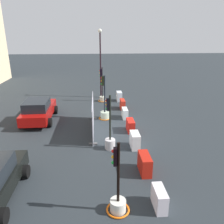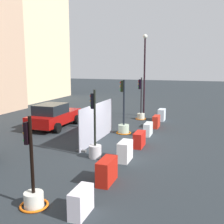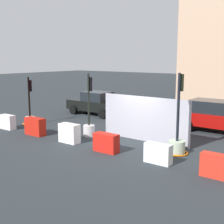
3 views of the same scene
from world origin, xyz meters
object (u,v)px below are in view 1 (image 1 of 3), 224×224
(traffic_light_0, at_px, (118,200))
(construction_barrier_6, at_px, (119,96))
(traffic_light_3, at_px, (102,95))
(construction_barrier_0, at_px, (159,199))
(car_red_compact, at_px, (39,110))
(construction_barrier_2, at_px, (135,140))
(construction_barrier_4, at_px, (125,113))
(traffic_light_2, at_px, (105,112))
(traffic_light_1, at_px, (110,139))
(construction_barrier_3, at_px, (130,126))
(construction_barrier_5, at_px, (123,104))
(street_lamp_post, at_px, (100,57))
(construction_barrier_1, at_px, (145,164))

(traffic_light_0, height_order, construction_barrier_6, traffic_light_0)
(traffic_light_3, xyz_separation_m, construction_barrier_6, (0.01, -1.64, -0.16))
(construction_barrier_0, xyz_separation_m, car_red_compact, (9.42, 6.58, 0.43))
(construction_barrier_2, height_order, construction_barrier_4, construction_barrier_2)
(traffic_light_2, height_order, construction_barrier_6, traffic_light_2)
(traffic_light_1, xyz_separation_m, car_red_compact, (4.72, 5.03, 0.21))
(traffic_light_1, xyz_separation_m, construction_barrier_3, (2.33, -1.53, -0.23))
(construction_barrier_5, bearing_deg, construction_barrier_2, 179.06)
(construction_barrier_3, xyz_separation_m, construction_barrier_4, (2.46, 0.06, -0.01))
(construction_barrier_2, bearing_deg, construction_barrier_0, -178.63)
(traffic_light_1, height_order, construction_barrier_3, traffic_light_1)
(construction_barrier_5, relative_size, construction_barrier_6, 1.09)
(traffic_light_1, xyz_separation_m, traffic_light_2, (4.81, 0.09, -0.05))
(traffic_light_0, bearing_deg, construction_barrier_2, -16.94)
(traffic_light_2, height_order, traffic_light_3, traffic_light_2)
(traffic_light_0, height_order, traffic_light_1, traffic_light_1)
(traffic_light_1, distance_m, construction_barrier_5, 7.22)
(construction_barrier_2, bearing_deg, traffic_light_2, 17.81)
(construction_barrier_2, height_order, street_lamp_post, street_lamp_post)
(traffic_light_2, height_order, construction_barrier_4, traffic_light_2)
(construction_barrier_0, bearing_deg, traffic_light_0, 92.08)
(construction_barrier_4, bearing_deg, construction_barrier_6, -0.61)
(traffic_light_1, distance_m, construction_barrier_0, 4.95)
(construction_barrier_0, bearing_deg, construction_barrier_2, 1.37)
(construction_barrier_0, xyz_separation_m, construction_barrier_6, (14.19, 0.03, 0.05))
(traffic_light_1, relative_size, construction_barrier_1, 2.74)
(construction_barrier_3, bearing_deg, construction_barrier_6, 0.09)
(traffic_light_3, xyz_separation_m, car_red_compact, (-4.76, 4.91, 0.23))
(traffic_light_0, xyz_separation_m, construction_barrier_5, (11.80, -1.58, -0.07))
(traffic_light_3, bearing_deg, traffic_light_0, -179.63)
(construction_barrier_1, bearing_deg, street_lamp_post, 7.24)
(traffic_light_2, xyz_separation_m, street_lamp_post, (6.11, 0.12, 3.51))
(construction_barrier_0, bearing_deg, traffic_light_3, 6.70)
(traffic_light_3, bearing_deg, street_lamp_post, 3.84)
(traffic_light_1, xyz_separation_m, construction_barrier_1, (-2.40, -1.48, -0.17))
(traffic_light_1, bearing_deg, construction_barrier_2, -88.15)
(construction_barrier_1, height_order, construction_barrier_6, same)
(construction_barrier_0, bearing_deg, construction_barrier_6, 0.13)
(construction_barrier_3, height_order, street_lamp_post, street_lamp_post)
(construction_barrier_0, height_order, construction_barrier_3, construction_barrier_0)
(construction_barrier_2, bearing_deg, traffic_light_0, 163.06)
(construction_barrier_5, xyz_separation_m, construction_barrier_6, (2.45, 0.03, 0.04))
(street_lamp_post, bearing_deg, construction_barrier_6, -129.53)
(construction_barrier_3, distance_m, street_lamp_post, 9.51)
(traffic_light_3, xyz_separation_m, construction_barrier_3, (-7.15, -1.65, -0.21))
(construction_barrier_0, xyz_separation_m, construction_barrier_1, (2.30, 0.07, 0.05))
(construction_barrier_3, bearing_deg, car_red_compact, 69.97)
(traffic_light_3, height_order, car_red_compact, traffic_light_3)
(traffic_light_3, bearing_deg, construction_barrier_0, -173.30)
(traffic_light_3, height_order, construction_barrier_2, traffic_light_3)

